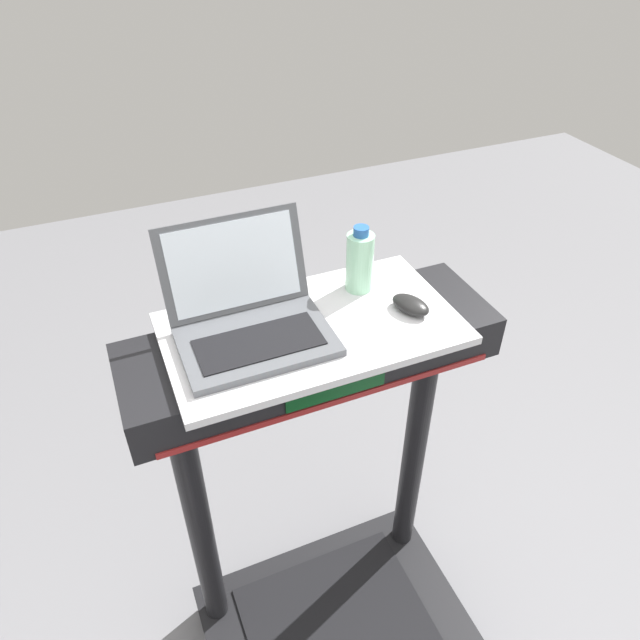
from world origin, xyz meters
TOP-DOWN VIEW (x-y plane):
  - desk_board at (0.00, 0.70)m, footprint 0.68×0.38m
  - laptop at (-0.14, 0.73)m, footprint 0.34×0.30m
  - computer_mouse at (0.24, 0.66)m, footprint 0.09×0.12m
  - water_bottle at (0.17, 0.80)m, footprint 0.07×0.07m

SIDE VIEW (x-z plane):
  - desk_board at x=0.00m, z-range 1.20..1.22m
  - computer_mouse at x=0.24m, z-range 1.22..1.25m
  - laptop at x=-0.14m, z-range 1.15..1.38m
  - water_bottle at x=0.17m, z-range 1.21..1.38m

